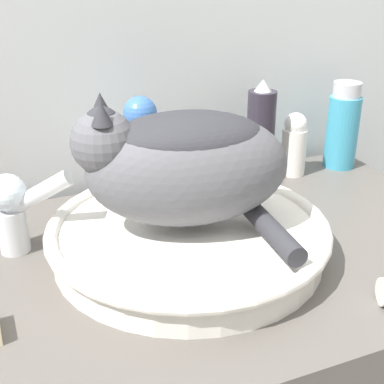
% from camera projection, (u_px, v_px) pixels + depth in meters
% --- Properties ---
extents(sink_basin, '(0.41, 0.41, 0.05)m').
position_uv_depth(sink_basin, '(188.00, 235.00, 0.78)').
color(sink_basin, white).
rests_on(sink_basin, vanity_counter).
extents(cat, '(0.31, 0.28, 0.19)m').
position_uv_depth(cat, '(182.00, 161.00, 0.73)').
color(cat, '#56565B').
rests_on(cat, sink_basin).
extents(faucet, '(0.12, 0.08, 0.13)m').
position_uv_depth(faucet, '(15.00, 207.00, 0.76)').
color(faucet, silver).
rests_on(faucet, vanity_counter).
extents(deodorant_stick, '(0.05, 0.05, 0.12)m').
position_uv_depth(deodorant_stick, '(294.00, 144.00, 1.04)').
color(deodorant_stick, white).
rests_on(deodorant_stick, vanity_counter).
extents(mouthwash_bottle, '(0.06, 0.06, 0.17)m').
position_uv_depth(mouthwash_bottle, '(343.00, 127.00, 1.07)').
color(mouthwash_bottle, teal).
rests_on(mouthwash_bottle, vanity_counter).
extents(lotion_bottle_white, '(0.06, 0.06, 0.19)m').
position_uv_depth(lotion_bottle_white, '(142.00, 150.00, 0.92)').
color(lotion_bottle_white, silver).
rests_on(lotion_bottle_white, vanity_counter).
extents(hairspray_can_black, '(0.05, 0.05, 0.20)m').
position_uv_depth(hairspray_can_black, '(260.00, 135.00, 1.00)').
color(hairspray_can_black, '#28232D').
rests_on(hairspray_can_black, vanity_counter).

